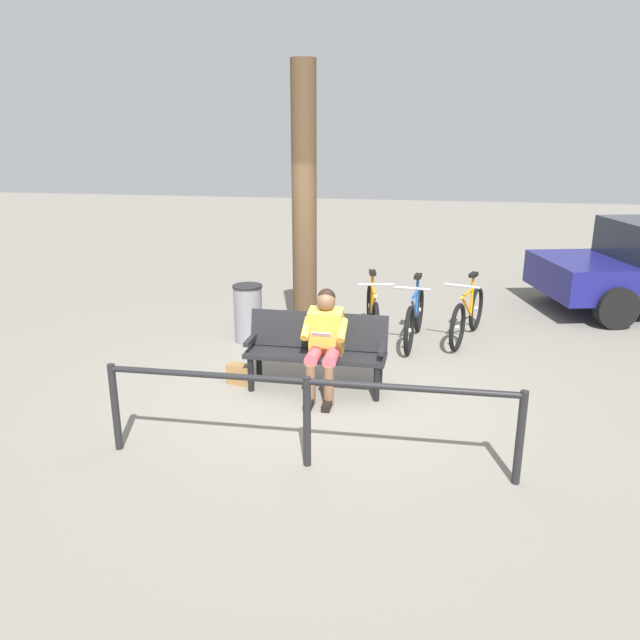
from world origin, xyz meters
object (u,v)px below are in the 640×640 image
Objects in this scene: litter_bin at (248,313)px; tree_trunk at (304,212)px; bicycle_silver at (414,318)px; bicycle_purple at (467,315)px; person_reading at (325,338)px; handbag at (240,374)px; bicycle_orange at (373,313)px; bench at (317,346)px.

tree_trunk is at bearing 172.89° from litter_bin.
bicycle_silver is at bearing -171.01° from litter_bin.
bicycle_purple is at bearing 113.55° from bicycle_silver.
tree_trunk reaches higher than litter_bin.
person_reading reaches higher than handbag.
bicycle_orange is at bearing -94.51° from bicycle_silver.
bicycle_purple reaches higher than bench.
bicycle_silver is (0.73, 0.23, 0.00)m from bicycle_purple.
person_reading is 2.13m from bicycle_orange.
bicycle_silver is at bearing -136.42° from handbag.
person_reading is (-0.12, 0.17, 0.16)m from bench.
person_reading is at bearing -19.96° from bicycle_purple.
bench is 0.99× the size of bicycle_purple.
bicycle_purple is at bearing -162.34° from tree_trunk.
litter_bin is at bearing -7.11° from tree_trunk.
tree_trunk is 2.28× the size of bicycle_purple.
bicycle_purple is (-2.70, -2.10, 0.24)m from handbag.
bicycle_orange is at bearing -146.37° from tree_trunk.
bicycle_orange is at bearing -98.65° from person_reading.
handbag is 0.18× the size of bicycle_orange.
handbag is at bearing -40.44° from bicycle_silver.
tree_trunk is (0.41, -1.34, 1.34)m from bench.
handbag is at bearing -34.79° from bicycle_purple.
bench is 1.97× the size of litter_bin.
bench is at bearing 130.72° from litter_bin.
bicycle_orange is (-1.37, -1.98, 0.24)m from handbag.
bench is 0.96× the size of bicycle_silver.
person_reading is 0.32× the size of tree_trunk.
tree_trunk reaches higher than bicycle_purple.
tree_trunk is (0.52, -1.50, 1.19)m from person_reading.
handbag is at bearing -4.66° from person_reading.
bicycle_purple is at bearing -142.08° from handbag.
bicycle_silver reaches higher than handbag.
litter_bin reaches higher than handbag.
litter_bin is (1.36, -1.61, -0.26)m from person_reading.
tree_trunk reaches higher than bicycle_silver.
handbag is 1.57m from litter_bin.
tree_trunk is 2.22× the size of bicycle_orange.
bicycle_silver is at bearing -114.77° from person_reading.
handbag is (1.03, -0.10, -0.54)m from person_reading.
bicycle_purple is at bearing -130.62° from bench.
tree_trunk is 2.14m from bicycle_silver.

